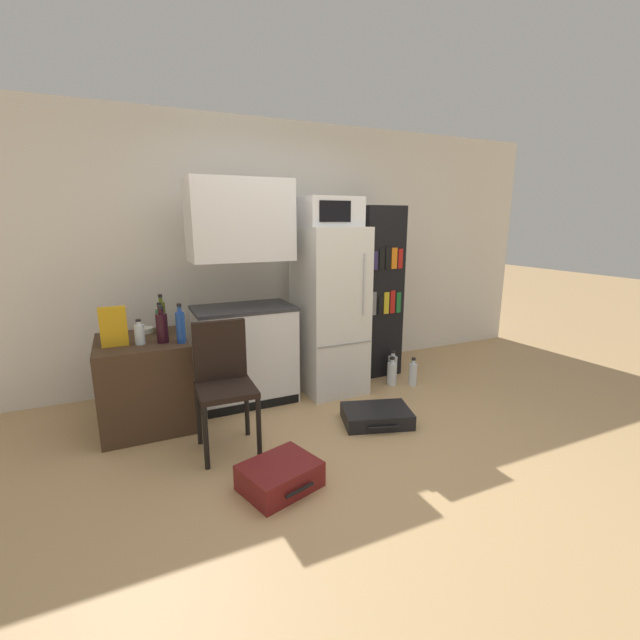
% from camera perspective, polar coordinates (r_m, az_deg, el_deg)
% --- Properties ---
extents(ground_plane, '(24.00, 24.00, 0.00)m').
position_cam_1_polar(ground_plane, '(3.23, 5.96, -17.61)').
color(ground_plane, tan).
extents(wall_back, '(6.40, 0.10, 2.63)m').
position_cam_1_polar(wall_back, '(4.68, -4.25, 9.05)').
color(wall_back, white).
rests_on(wall_back, ground_plane).
extents(side_table, '(0.68, 0.76, 0.72)m').
position_cam_1_polar(side_table, '(3.81, -22.34, -7.64)').
color(side_table, '#422D1E').
rests_on(side_table, ground_plane).
extents(kitchen_hutch, '(0.88, 0.54, 1.99)m').
position_cam_1_polar(kitchen_hutch, '(3.89, -10.21, 2.17)').
color(kitchen_hutch, white).
rests_on(kitchen_hutch, ground_plane).
extents(refrigerator, '(0.57, 0.68, 1.59)m').
position_cam_1_polar(refrigerator, '(4.15, 1.25, 1.28)').
color(refrigerator, silver).
rests_on(refrigerator, ground_plane).
extents(microwave, '(0.53, 0.41, 0.27)m').
position_cam_1_polar(microwave, '(4.06, 1.32, 14.23)').
color(microwave, silver).
rests_on(microwave, refrigerator).
extents(bookshelf, '(0.45, 0.31, 1.79)m').
position_cam_1_polar(bookshelf, '(4.60, 7.81, 3.64)').
color(bookshelf, black).
rests_on(bookshelf, ground_plane).
extents(bottle_green_tall, '(0.07, 0.07, 0.27)m').
position_cam_1_polar(bottle_green_tall, '(3.79, -20.49, -0.14)').
color(bottle_green_tall, '#1E6028').
rests_on(bottle_green_tall, side_table).
extents(bottle_blue_soda, '(0.07, 0.07, 0.31)m').
position_cam_1_polar(bottle_blue_soda, '(3.47, -18.09, -0.82)').
color(bottle_blue_soda, '#1E47A3').
rests_on(bottle_blue_soda, side_table).
extents(bottle_ketchup_red, '(0.08, 0.08, 0.22)m').
position_cam_1_polar(bottle_ketchup_red, '(3.78, -25.82, -0.99)').
color(bottle_ketchup_red, '#AD1914').
rests_on(bottle_ketchup_red, side_table).
extents(bottle_wine_dark, '(0.09, 0.09, 0.29)m').
position_cam_1_polar(bottle_wine_dark, '(3.53, -20.31, -0.89)').
color(bottle_wine_dark, black).
rests_on(bottle_wine_dark, side_table).
extents(bottle_clear_short, '(0.08, 0.08, 0.20)m').
position_cam_1_polar(bottle_clear_short, '(3.56, -22.93, -1.70)').
color(bottle_clear_short, silver).
rests_on(bottle_clear_short, side_table).
extents(bottle_olive_oil, '(0.07, 0.07, 0.32)m').
position_cam_1_polar(bottle_olive_oil, '(3.90, -20.35, 0.55)').
color(bottle_olive_oil, '#566619').
rests_on(bottle_olive_oil, side_table).
extents(bowl, '(0.15, 0.15, 0.04)m').
position_cam_1_polar(bowl, '(3.92, -22.42, -1.27)').
color(bowl, silver).
rests_on(bowl, side_table).
extents(cereal_box, '(0.19, 0.07, 0.30)m').
position_cam_1_polar(cereal_box, '(3.57, -25.82, -0.79)').
color(cereal_box, gold).
rests_on(cereal_box, side_table).
extents(chair, '(0.41, 0.42, 0.94)m').
position_cam_1_polar(chair, '(3.20, -12.78, -7.09)').
color(chair, black).
rests_on(chair, ground_plane).
extents(suitcase_large_flat, '(0.64, 0.52, 0.12)m').
position_cam_1_polar(suitcase_large_flat, '(3.67, 7.55, -12.55)').
color(suitcase_large_flat, black).
rests_on(suitcase_large_flat, ground_plane).
extents(suitcase_small_flat, '(0.54, 0.48, 0.17)m').
position_cam_1_polar(suitcase_small_flat, '(2.87, -5.37, -19.98)').
color(suitcase_small_flat, maroon).
rests_on(suitcase_small_flat, ground_plane).
extents(water_bottle_front, '(0.08, 0.08, 0.29)m').
position_cam_1_polar(water_bottle_front, '(4.49, 12.29, -7.01)').
color(water_bottle_front, silver).
rests_on(water_bottle_front, ground_plane).
extents(water_bottle_middle, '(0.10, 0.10, 0.30)m').
position_cam_1_polar(water_bottle_middle, '(4.46, 9.55, -7.00)').
color(water_bottle_middle, silver).
rests_on(water_bottle_middle, ground_plane).
extents(water_bottle_back, '(0.10, 0.10, 0.31)m').
position_cam_1_polar(water_bottle_back, '(4.63, 9.63, -6.18)').
color(water_bottle_back, silver).
rests_on(water_bottle_back, ground_plane).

